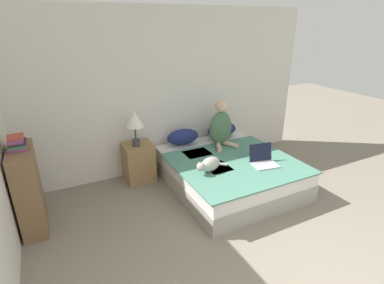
{
  "coord_description": "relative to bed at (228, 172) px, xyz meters",
  "views": [
    {
      "loc": [
        -1.65,
        -0.63,
        2.32
      ],
      "look_at": [
        0.04,
        2.7,
        0.81
      ],
      "focal_mm": 28.0,
      "sensor_mm": 36.0,
      "label": 1
    }
  ],
  "objects": [
    {
      "name": "book_stack_top",
      "position": [
        -2.63,
        0.23,
        0.87
      ],
      "size": [
        0.19,
        0.24,
        0.16
      ],
      "color": "#844270",
      "rests_on": "bookshelf"
    },
    {
      "name": "wall_back",
      "position": [
        -0.64,
        1.04,
        1.05
      ],
      "size": [
        5.3,
        0.05,
        2.55
      ],
      "color": "silver",
      "rests_on": "ground_plane"
    },
    {
      "name": "pillow_near",
      "position": [
        -0.37,
        0.79,
        0.35
      ],
      "size": [
        0.54,
        0.29,
        0.24
      ],
      "color": "navy",
      "rests_on": "bed"
    },
    {
      "name": "pillow_far",
      "position": [
        0.37,
        0.79,
        0.35
      ],
      "size": [
        0.54,
        0.29,
        0.24
      ],
      "color": "navy",
      "rests_on": "bed"
    },
    {
      "name": "cat_tabby",
      "position": [
        -0.47,
        -0.24,
        0.33
      ],
      "size": [
        0.52,
        0.28,
        0.19
      ],
      "rotation": [
        0.0,
        0.0,
        -2.83
      ],
      "color": "#A8A399",
      "rests_on": "bed"
    },
    {
      "name": "bookshelf",
      "position": [
        -2.62,
        0.22,
        0.28
      ],
      "size": [
        0.26,
        0.66,
        1.02
      ],
      "color": "brown",
      "rests_on": "ground_plane"
    },
    {
      "name": "table_lamp",
      "position": [
        -1.17,
        0.73,
        0.77
      ],
      "size": [
        0.27,
        0.27,
        0.54
      ],
      "color": "#38383D",
      "rests_on": "nightstand"
    },
    {
      "name": "bed",
      "position": [
        0.0,
        0.0,
        0.0
      ],
      "size": [
        1.71,
        1.93,
        0.46
      ],
      "color": "#9E998E",
      "rests_on": "ground_plane"
    },
    {
      "name": "person_sitting",
      "position": [
        0.15,
        0.48,
        0.55
      ],
      "size": [
        0.4,
        0.39,
        0.74
      ],
      "color": "#476B4C",
      "rests_on": "bed"
    },
    {
      "name": "nightstand",
      "position": [
        -1.14,
        0.76,
        0.07
      ],
      "size": [
        0.43,
        0.43,
        0.6
      ],
      "color": "#937047",
      "rests_on": "ground_plane"
    },
    {
      "name": "laptop_open",
      "position": [
        0.31,
        -0.4,
        0.29
      ],
      "size": [
        0.39,
        0.36,
        0.27
      ],
      "rotation": [
        0.0,
        0.0,
        -0.17
      ],
      "color": "#B7B7BC",
      "rests_on": "bed"
    }
  ]
}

